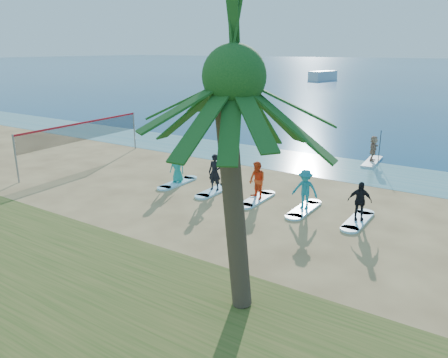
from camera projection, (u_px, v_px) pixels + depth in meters
The scene contains 17 objects.
ground at pixel (185, 213), 18.21m from camera, with size 600.00×600.00×0.00m, color tan.
shallow_water at pixel (292, 161), 26.60m from camera, with size 600.00×600.00×0.00m, color teal.
volleyball_net at pixel (83, 132), 25.60m from camera, with size 0.67×9.07×2.50m.
palm_tree at pixel (234, 79), 10.05m from camera, with size 5.60×5.60×7.20m.
paddleboard at pixel (372, 162), 26.25m from camera, with size 0.70×3.00×0.12m, color silver.
paddleboarder at pixel (373, 148), 26.01m from camera, with size 1.40×0.44×1.51m, color tan.
boat_offshore_a at pixel (322, 80), 93.07m from camera, with size 2.53×7.13×1.92m, color silver.
surfboard_0 at pixel (178, 183), 22.18m from camera, with size 0.70×2.20×0.09m, color #A4E8FF.
student_0 at pixel (177, 167), 21.94m from camera, with size 0.75×0.49×1.54m, color teal.
surfboard_1 at pixel (215, 191), 20.97m from camera, with size 0.70×2.20×0.09m, color #A4E8FF.
student_1 at pixel (215, 172), 20.70m from camera, with size 0.64×0.42×1.75m, color black.
surfboard_2 at pixel (257, 199), 19.76m from camera, with size 0.70×2.20×0.09m, color #A4E8FF.
student_2 at pixel (257, 180), 19.50m from camera, with size 0.83×0.65×1.70m, color #E74518.
surfboard_3 at pixel (304, 209), 18.54m from camera, with size 0.70×2.20×0.09m, color #A4E8FF.
student_3 at pixel (305, 189), 18.29m from camera, with size 1.10×0.63×1.70m, color teal.
surfboard_4 at pixel (358, 221), 17.33m from camera, with size 0.70×2.20×0.09m, color #A4E8FF.
student_4 at pixel (360, 201), 17.09m from camera, with size 0.92×0.38×1.57m, color black.
Camera 1 is at (10.72, -13.32, 6.63)m, focal length 35.00 mm.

